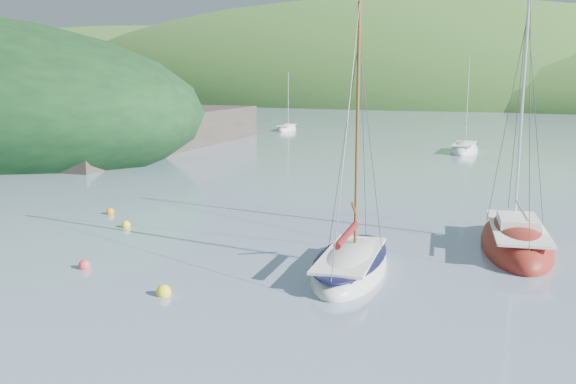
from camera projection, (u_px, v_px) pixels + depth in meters
The scene contains 7 objects.
ground at pixel (132, 301), 20.54m from camera, with size 700.00×700.00×0.00m, color #7489A0.
shoreline_hills at pixel (541, 102), 174.12m from camera, with size 690.00×135.00×56.00m.
daysailer_white at pixel (351, 266), 23.44m from camera, with size 3.83×7.14×10.41m.
sloop_red at pixel (516, 243), 26.70m from camera, with size 4.82×8.59×12.05m.
distant_sloop_a at pixel (464, 150), 60.45m from camera, with size 3.24×7.11×9.79m.
distant_sloop_c at pixel (287, 129), 84.40m from camera, with size 3.23×6.02×8.16m.
mooring_buoys at pixel (229, 257), 25.09m from camera, with size 23.53×9.00×0.49m.
Camera 1 is at (13.76, -14.81, 7.11)m, focal length 40.00 mm.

